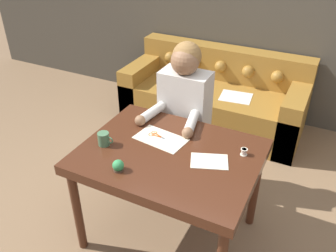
# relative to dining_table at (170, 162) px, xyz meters

# --- Properties ---
(ground_plane) EXTENTS (16.00, 16.00, 0.00)m
(ground_plane) POSITION_rel_dining_table_xyz_m (0.12, -0.00, -0.68)
(ground_plane) COLOR #846647
(wall_back) EXTENTS (8.00, 0.06, 2.60)m
(wall_back) POSITION_rel_dining_table_xyz_m (0.12, 2.12, 0.62)
(wall_back) COLOR #474238
(wall_back) RESTS_ON ground_plane
(dining_table) EXTENTS (1.14, 0.88, 0.76)m
(dining_table) POSITION_rel_dining_table_xyz_m (0.00, 0.00, 0.00)
(dining_table) COLOR #472314
(dining_table) RESTS_ON ground_plane
(couch) EXTENTS (1.93, 0.83, 0.80)m
(couch) POSITION_rel_dining_table_xyz_m (-0.29, 1.70, -0.38)
(couch) COLOR olive
(couch) RESTS_ON ground_plane
(person) EXTENTS (0.45, 0.57, 1.28)m
(person) POSITION_rel_dining_table_xyz_m (-0.16, 0.58, -0.02)
(person) COLOR #33281E
(person) RESTS_ON ground_plane
(pattern_paper_main) EXTENTS (0.37, 0.25, 0.00)m
(pattern_paper_main) POSITION_rel_dining_table_xyz_m (-0.12, 0.11, 0.08)
(pattern_paper_main) COLOR beige
(pattern_paper_main) RESTS_ON dining_table
(pattern_paper_offcut) EXTENTS (0.27, 0.23, 0.00)m
(pattern_paper_offcut) POSITION_rel_dining_table_xyz_m (0.26, 0.02, 0.08)
(pattern_paper_offcut) COLOR beige
(pattern_paper_offcut) RESTS_ON dining_table
(scissors) EXTENTS (0.23, 0.11, 0.01)m
(scissors) POSITION_rel_dining_table_xyz_m (-0.15, 0.12, 0.08)
(scissors) COLOR silver
(scissors) RESTS_ON dining_table
(mug) EXTENTS (0.11, 0.08, 0.09)m
(mug) POSITION_rel_dining_table_xyz_m (-0.42, -0.12, 0.13)
(mug) COLOR #47704C
(mug) RESTS_ON dining_table
(thread_spool) EXTENTS (0.04, 0.04, 0.05)m
(thread_spool) POSITION_rel_dining_table_xyz_m (0.43, 0.18, 0.10)
(thread_spool) COLOR beige
(thread_spool) RESTS_ON dining_table
(pin_cushion) EXTENTS (0.07, 0.07, 0.07)m
(pin_cushion) POSITION_rel_dining_table_xyz_m (-0.19, -0.31, 0.11)
(pin_cushion) COLOR #4C3828
(pin_cushion) RESTS_ON dining_table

